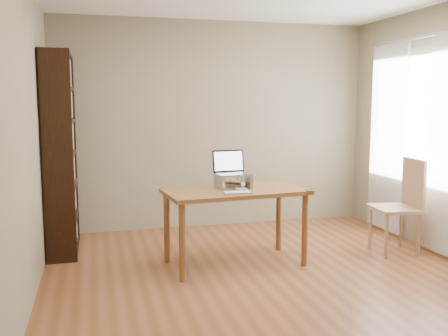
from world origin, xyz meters
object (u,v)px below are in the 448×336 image
(cat, at_px, (232,182))
(chair, at_px, (402,202))
(bookshelf, at_px, (61,154))
(laptop, at_px, (232,168))
(desk, at_px, (235,200))
(keyboard, at_px, (237,193))

(cat, xyz_separation_m, chair, (1.82, -0.16, -0.27))
(bookshelf, relative_size, chair, 2.10)
(bookshelf, height_order, laptop, bookshelf)
(cat, bearing_deg, chair, -21.49)
(chair, bearing_deg, bookshelf, 169.69)
(desk, distance_m, laptop, 0.32)
(bookshelf, height_order, desk, bookshelf)
(bookshelf, distance_m, cat, 1.85)
(desk, bearing_deg, bookshelf, 145.48)
(keyboard, bearing_deg, laptop, 85.68)
(laptop, xyz_separation_m, chair, (1.82, -0.19, -0.40))
(bookshelf, relative_size, laptop, 6.00)
(keyboard, height_order, cat, cat)
(keyboard, distance_m, chair, 1.88)
(bookshelf, relative_size, keyboard, 7.99)
(laptop, distance_m, chair, 1.87)
(bookshelf, xyz_separation_m, cat, (1.65, -0.79, -0.24))
(desk, distance_m, cat, 0.20)
(desk, relative_size, cat, 2.99)
(laptop, relative_size, keyboard, 1.33)
(laptop, bearing_deg, bookshelf, 149.29)
(laptop, relative_size, chair, 0.35)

